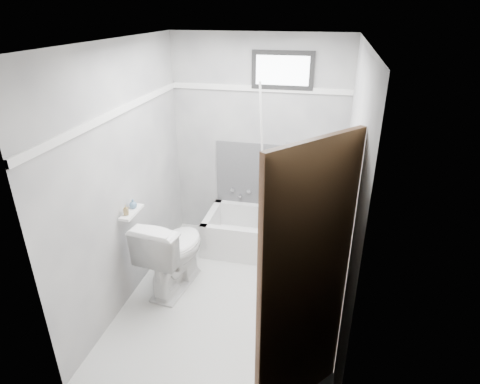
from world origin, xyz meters
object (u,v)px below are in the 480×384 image
(office_chair, at_px, (298,200))
(soap_bottle_b, at_px, (133,204))
(bathtub, at_px, (270,235))
(toilet, at_px, (173,252))
(soap_bottle_a, at_px, (126,210))
(door, at_px, (346,328))

(office_chair, relative_size, soap_bottle_b, 12.03)
(bathtub, height_order, soap_bottle_b, soap_bottle_b)
(bathtub, xyz_separation_m, toilet, (-0.85, -0.86, 0.20))
(soap_bottle_a, height_order, soap_bottle_b, soap_bottle_a)
(soap_bottle_a, xyz_separation_m, soap_bottle_b, (0.00, 0.14, -0.01))
(bathtub, bearing_deg, office_chair, 4.92)
(bathtub, bearing_deg, toilet, -134.51)
(soap_bottle_b, bearing_deg, bathtub, 39.54)
(office_chair, distance_m, door, 2.30)
(bathtub, distance_m, soap_bottle_a, 1.78)
(bathtub, xyz_separation_m, office_chair, (0.29, 0.03, 0.47))
(door, relative_size, soap_bottle_a, 20.91)
(office_chair, height_order, toilet, office_chair)
(office_chair, bearing_deg, door, -79.49)
(office_chair, height_order, door, door)
(bathtub, height_order, soap_bottle_a, soap_bottle_a)
(bathtub, xyz_separation_m, door, (0.75, -2.21, 0.79))
(soap_bottle_b, bearing_deg, office_chair, 34.10)
(office_chair, bearing_deg, soap_bottle_a, -143.34)
(soap_bottle_a, relative_size, soap_bottle_b, 1.02)
(office_chair, bearing_deg, toilet, -143.14)
(office_chair, xyz_separation_m, door, (0.46, -2.24, 0.32))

